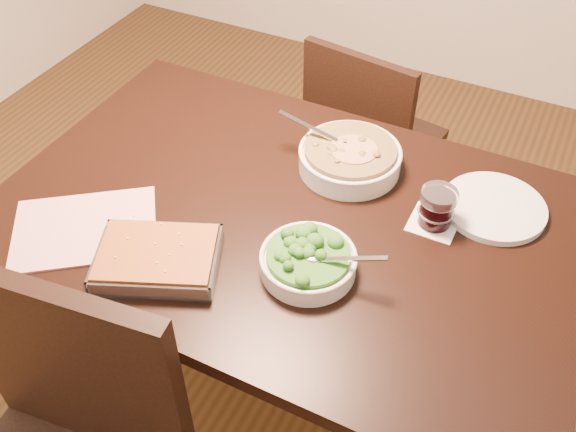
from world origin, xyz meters
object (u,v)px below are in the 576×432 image
Objects in this scene: wine_tumbler at (437,207)px; broccoli_bowl at (308,261)px; baking_dish at (158,258)px; table at (290,241)px; stew_bowl at (350,157)px; chair_far at (367,137)px; dinner_plate at (494,207)px.

broccoli_bowl is at bearing -127.46° from wine_tumbler.
table is at bearing 33.47° from baking_dish.
stew_bowl is at bearing 74.23° from table.
baking_dish is (-0.30, -0.14, -0.01)m from broccoli_bowl.
broccoli_bowl is at bearing 1.13° from baking_dish.
table is 1.69× the size of chair_far.
baking_dish is at bearing -155.71° from broccoli_bowl.
baking_dish is 1.07m from chair_far.
wine_tumbler is (0.20, 0.27, 0.02)m from broccoli_bowl.
wine_tumbler is at bearing 20.73° from table.
dinner_plate is (0.43, 0.23, 0.10)m from table.
broccoli_bowl is (0.05, -0.36, -0.01)m from stew_bowl.
broccoli_bowl is 0.95m from chair_far.
broccoli_bowl is at bearing 110.10° from chair_far.
chair_far is (-0.06, 0.73, -0.19)m from table.
stew_bowl is 0.56m from baking_dish.
chair_far reaches higher than baking_dish.
wine_tumbler is (0.50, 0.40, 0.03)m from baking_dish.
broccoli_bowl is at bearing -130.47° from dinner_plate.
stew_bowl is 0.62m from chair_far.
table is 14.77× the size of wine_tumbler.
dinner_plate is at bearing 143.22° from chair_far.
baking_dish is 3.37× the size of wine_tumbler.
wine_tumbler reaches higher than table.
table is 0.76m from chair_far.
dinner_plate is at bearing 1.42° from stew_bowl.
chair_far is at bearing 121.82° from wine_tumbler.
stew_bowl is at bearing 112.18° from chair_far.
chair_far is (-0.18, 0.88, -0.32)m from broccoli_bowl.
stew_bowl is 0.28m from wine_tumbler.
table is 0.50m from dinner_plate.
stew_bowl reaches higher than dinner_plate.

